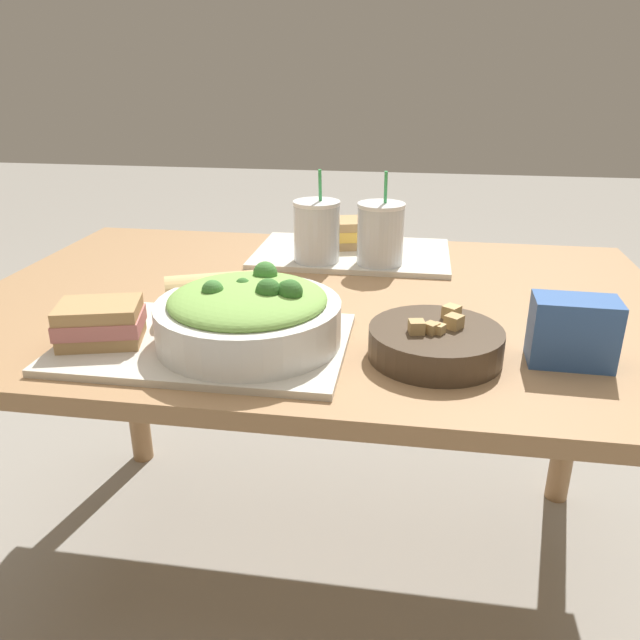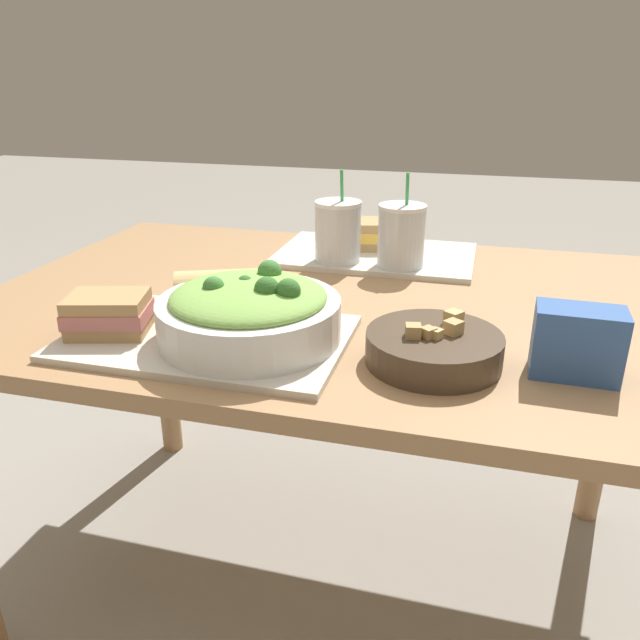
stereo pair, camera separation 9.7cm
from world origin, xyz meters
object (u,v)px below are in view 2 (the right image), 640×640
object	(u,v)px
sandwich_near	(108,314)
drink_cup_dark	(338,233)
chip_bag	(577,343)
baguette_near	(226,291)
sandwich_far	(379,234)
soup_bowl	(434,347)
drink_cup_red	(401,238)
napkin_folded	(245,285)
salad_bowl	(250,311)

from	to	relation	value
sandwich_near	drink_cup_dark	xyz separation A→B (m)	(0.26, 0.48, 0.03)
chip_bag	drink_cup_dark	bearing A→B (deg)	138.48
baguette_near	drink_cup_dark	bearing A→B (deg)	-41.17
drink_cup_dark	chip_bag	bearing A→B (deg)	-43.18
sandwich_far	drink_cup_dark	bearing A→B (deg)	-131.45
sandwich_near	sandwich_far	distance (m)	0.70
sandwich_near	chip_bag	bearing A→B (deg)	-10.63
baguette_near	chip_bag	distance (m)	0.57
baguette_near	chip_bag	bearing A→B (deg)	-120.17
soup_bowl	drink_cup_red	distance (m)	0.45
drink_cup_dark	drink_cup_red	bearing A→B (deg)	0.00
baguette_near	napkin_folded	bearing A→B (deg)	-11.78
salad_bowl	drink_cup_red	size ratio (longest dim) A/B	1.44
sandwich_far	chip_bag	size ratio (longest dim) A/B	1.20
salad_bowl	chip_bag	bearing A→B (deg)	2.72
soup_bowl	sandwich_far	world-z (taller)	sandwich_far
chip_bag	napkin_folded	xyz separation A→B (m)	(-0.60, 0.24, -0.05)
drink_cup_dark	napkin_folded	world-z (taller)	drink_cup_dark
chip_bag	napkin_folded	bearing A→B (deg)	159.75
salad_bowl	soup_bowl	size ratio (longest dim) A/B	1.42
soup_bowl	baguette_near	size ratio (longest dim) A/B	1.11
drink_cup_red	chip_bag	bearing A→B (deg)	-53.58
sandwich_far	drink_cup_red	size ratio (longest dim) A/B	0.74
soup_bowl	drink_cup_dark	size ratio (longest dim) A/B	1.01
chip_bag	drink_cup_red	bearing A→B (deg)	128.09
soup_bowl	sandwich_near	xyz separation A→B (m)	(-0.52, -0.05, 0.02)
soup_bowl	sandwich_far	xyz separation A→B (m)	(-0.19, 0.57, 0.02)
drink_cup_dark	napkin_folded	distance (m)	0.25
drink_cup_red	drink_cup_dark	bearing A→B (deg)	180.00
baguette_near	soup_bowl	bearing A→B (deg)	-125.92
soup_bowl	baguette_near	distance (m)	0.38
salad_bowl	drink_cup_red	xyz separation A→B (m)	(0.17, 0.45, 0.02)
sandwich_far	napkin_folded	size ratio (longest dim) A/B	0.90
sandwich_near	drink_cup_dark	bearing A→B (deg)	46.03
soup_bowl	sandwich_near	world-z (taller)	sandwich_near
sandwich_far	sandwich_near	bearing A→B (deg)	-132.91
chip_bag	baguette_near	bearing A→B (deg)	174.22
salad_bowl	soup_bowl	distance (m)	0.29
baguette_near	napkin_folded	size ratio (longest dim) A/B	1.11
sandwich_far	chip_bag	world-z (taller)	chip_bag
baguette_near	napkin_folded	xyz separation A→B (m)	(-0.03, 0.17, -0.05)
salad_bowl	chip_bag	size ratio (longest dim) A/B	2.34
salad_bowl	chip_bag	distance (m)	0.49
drink_cup_dark	chip_bag	distance (m)	0.62
soup_bowl	baguette_near	xyz separation A→B (m)	(-0.37, 0.09, 0.02)
drink_cup_red	napkin_folded	bearing A→B (deg)	-147.66
salad_bowl	sandwich_far	world-z (taller)	salad_bowl
sandwich_near	napkin_folded	size ratio (longest dim) A/B	0.89
soup_bowl	drink_cup_dark	xyz separation A→B (m)	(-0.25, 0.44, 0.05)
drink_cup_red	salad_bowl	bearing A→B (deg)	-111.17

